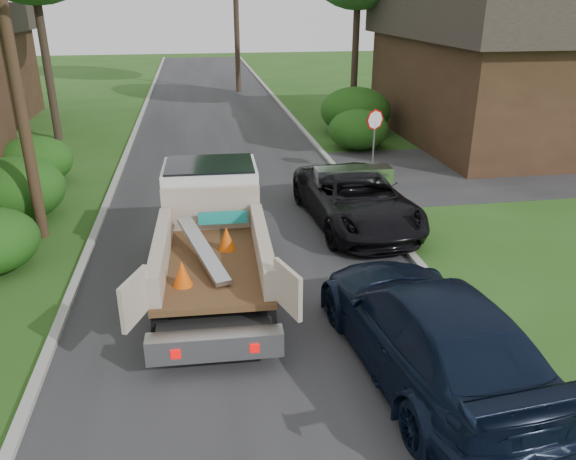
{
  "coord_description": "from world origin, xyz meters",
  "views": [
    {
      "loc": [
        -1.13,
        -10.24,
        6.14
      ],
      "look_at": [
        0.81,
        1.49,
        1.2
      ],
      "focal_mm": 35.0,
      "sensor_mm": 36.0,
      "label": 1
    }
  ],
  "objects_px": {
    "house_right": "(509,69)",
    "navy_suv": "(429,329)",
    "black_pickup": "(356,199)",
    "utility_pole": "(9,41)",
    "stop_sign": "(374,129)",
    "flatbed_truck": "(212,222)"
  },
  "relations": [
    {
      "from": "flatbed_truck",
      "to": "navy_suv",
      "type": "height_order",
      "value": "flatbed_truck"
    },
    {
      "from": "house_right",
      "to": "flatbed_truck",
      "type": "bearing_deg",
      "value": -139.18
    },
    {
      "from": "black_pickup",
      "to": "navy_suv",
      "type": "height_order",
      "value": "navy_suv"
    },
    {
      "from": "flatbed_truck",
      "to": "black_pickup",
      "type": "relative_size",
      "value": 1.14
    },
    {
      "from": "stop_sign",
      "to": "flatbed_truck",
      "type": "distance_m",
      "value": 9.31
    },
    {
      "from": "house_right",
      "to": "navy_suv",
      "type": "distance_m",
      "value": 19.64
    },
    {
      "from": "utility_pole",
      "to": "house_right",
      "type": "relative_size",
      "value": 0.77
    },
    {
      "from": "house_right",
      "to": "navy_suv",
      "type": "height_order",
      "value": "house_right"
    },
    {
      "from": "stop_sign",
      "to": "flatbed_truck",
      "type": "xyz_separation_m",
      "value": [
        -6.11,
        -7.01,
        -0.48
      ]
    },
    {
      "from": "flatbed_truck",
      "to": "black_pickup",
      "type": "bearing_deg",
      "value": 32.84
    },
    {
      "from": "utility_pole",
      "to": "flatbed_truck",
      "type": "xyz_separation_m",
      "value": [
        4.57,
        -2.99,
        -3.87
      ]
    },
    {
      "from": "utility_pole",
      "to": "black_pickup",
      "type": "xyz_separation_m",
      "value": [
        8.77,
        -0.48,
        -4.39
      ]
    },
    {
      "from": "utility_pole",
      "to": "flatbed_truck",
      "type": "relative_size",
      "value": 1.56
    },
    {
      "from": "utility_pole",
      "to": "black_pickup",
      "type": "distance_m",
      "value": 9.82
    },
    {
      "from": "black_pickup",
      "to": "utility_pole",
      "type": "bearing_deg",
      "value": 173.21
    },
    {
      "from": "flatbed_truck",
      "to": "navy_suv",
      "type": "distance_m",
      "value": 5.71
    },
    {
      "from": "black_pickup",
      "to": "navy_suv",
      "type": "xyz_separation_m",
      "value": [
        -0.69,
        -7.0,
        0.08
      ]
    },
    {
      "from": "stop_sign",
      "to": "navy_suv",
      "type": "height_order",
      "value": "stop_sign"
    },
    {
      "from": "stop_sign",
      "to": "navy_suv",
      "type": "bearing_deg",
      "value": -102.74
    },
    {
      "from": "house_right",
      "to": "black_pickup",
      "type": "height_order",
      "value": "house_right"
    },
    {
      "from": "house_right",
      "to": "black_pickup",
      "type": "relative_size",
      "value": 2.3
    },
    {
      "from": "utility_pole",
      "to": "navy_suv",
      "type": "distance_m",
      "value": 11.83
    }
  ]
}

